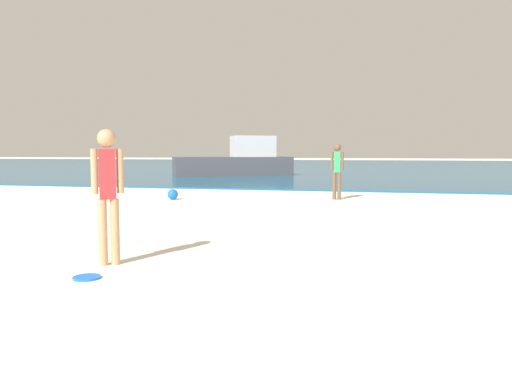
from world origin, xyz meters
TOP-DOWN VIEW (x-y plane):
  - water at (0.00, 44.82)m, footprint 160.00×60.00m
  - person_standing at (-1.89, 3.21)m, footprint 0.33×0.25m
  - frisbee at (-1.80, 2.56)m, footprint 0.30×0.30m
  - person_distant at (0.32, 12.04)m, footprint 0.37×0.22m
  - boat_near at (-5.95, 23.94)m, footprint 6.71×4.88m
  - beach_ball at (-4.33, 10.95)m, footprint 0.31×0.31m

SIDE VIEW (x-z plane):
  - frisbee at x=-1.80m, z-range 0.00..0.03m
  - water at x=0.00m, z-range 0.00..0.06m
  - beach_ball at x=-4.33m, z-range 0.00..0.31m
  - boat_near at x=-5.95m, z-range -0.28..1.93m
  - person_distant at x=0.32m, z-range 0.11..1.73m
  - person_standing at x=-1.89m, z-range 0.11..1.78m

